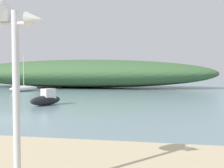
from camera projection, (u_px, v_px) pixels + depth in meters
name	position (u px, v px, depth m)	size (l,w,h in m)	color
distant_hill	(81.00, 74.00, 40.85)	(41.24, 12.01, 4.34)	#3D6038
mast_structure	(4.00, 33.00, 4.41)	(1.08, 0.49, 3.42)	silver
sailboat_inner_mooring	(24.00, 88.00, 32.36)	(2.96, 3.91, 4.50)	white
motorboat_mid_channel	(46.00, 99.00, 18.52)	(1.96, 2.57, 1.18)	black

